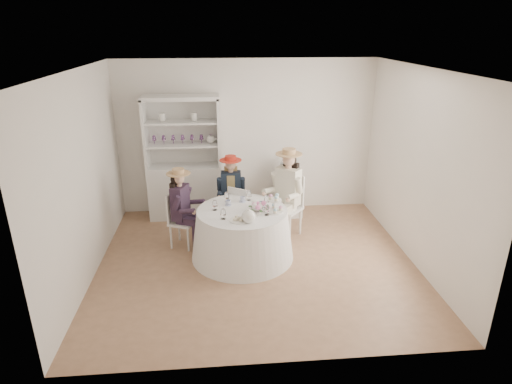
{
  "coord_description": "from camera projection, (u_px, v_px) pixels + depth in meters",
  "views": [
    {
      "loc": [
        -0.48,
        -5.38,
        3.18
      ],
      "look_at": [
        0.0,
        0.1,
        1.05
      ],
      "focal_mm": 30.0,
      "sensor_mm": 36.0,
      "label": 1
    }
  ],
  "objects": [
    {
      "name": "spare_chair",
      "position": [
        241.0,
        210.0,
        6.81
      ],
      "size": [
        0.49,
        0.49,
        0.85
      ],
      "rotation": [
        0.0,
        0.0,
        2.56
      ],
      "color": "silver",
      "rests_on": "ground"
    },
    {
      "name": "tea_table",
      "position": [
        242.0,
        234.0,
        6.22
      ],
      "size": [
        1.5,
        1.5,
        0.74
      ],
      "rotation": [
        0.0,
        0.0,
        0.35
      ],
      "color": "white",
      "rests_on": "ground"
    },
    {
      "name": "flower_arrangement",
      "position": [
        258.0,
        205.0,
        6.01
      ],
      "size": [
        0.2,
        0.2,
        0.07
      ],
      "rotation": [
        0.0,
        0.0,
        -0.18
      ],
      "color": "pink",
      "rests_on": "tea_table"
    },
    {
      "name": "ground",
      "position": [
        257.0,
        262.0,
        6.19
      ],
      "size": [
        4.5,
        4.5,
        0.0
      ],
      "primitive_type": "plane",
      "color": "#896144",
      "rests_on": "ground"
    },
    {
      "name": "hutch",
      "position": [
        185.0,
        175.0,
        7.47
      ],
      "size": [
        1.38,
        0.79,
        2.14
      ],
      "rotation": [
        0.0,
        0.0,
        0.26
      ],
      "color": "silver",
      "rests_on": "ground"
    },
    {
      "name": "wall_front",
      "position": [
        276.0,
        245.0,
        3.85
      ],
      "size": [
        4.5,
        0.0,
        4.5
      ],
      "primitive_type": "plane",
      "rotation": [
        -1.57,
        0.0,
        0.0
      ],
      "color": "white",
      "rests_on": "ground"
    },
    {
      "name": "wall_right",
      "position": [
        419.0,
        169.0,
        5.89
      ],
      "size": [
        0.0,
        4.5,
        4.5
      ],
      "primitive_type": "plane",
      "rotation": [
        1.57,
        0.0,
        -1.57
      ],
      "color": "white",
      "rests_on": "ground"
    },
    {
      "name": "guest_left",
      "position": [
        182.0,
        204.0,
        6.4
      ],
      "size": [
        0.52,
        0.47,
        1.25
      ],
      "rotation": [
        0.0,
        0.0,
        1.2
      ],
      "color": "silver",
      "rests_on": "ground"
    },
    {
      "name": "guest_mid",
      "position": [
        231.0,
        188.0,
        6.98
      ],
      "size": [
        0.46,
        0.48,
        1.26
      ],
      "rotation": [
        0.0,
        0.0,
        -0.04
      ],
      "color": "silver",
      "rests_on": "ground"
    },
    {
      "name": "stemware_set",
      "position": [
        242.0,
        205.0,
        6.06
      ],
      "size": [
        0.83,
        0.83,
        0.15
      ],
      "color": "white",
      "rests_on": "tea_table"
    },
    {
      "name": "guest_right",
      "position": [
        287.0,
        188.0,
        6.7
      ],
      "size": [
        0.61,
        0.62,
        1.45
      ],
      "rotation": [
        0.0,
        0.0,
        -0.71
      ],
      "color": "silver",
      "rests_on": "ground"
    },
    {
      "name": "sandwich_plate",
      "position": [
        239.0,
        220.0,
        5.75
      ],
      "size": [
        0.25,
        0.25,
        0.06
      ],
      "rotation": [
        0.0,
        0.0,
        0.42
      ],
      "color": "white",
      "rests_on": "tea_table"
    },
    {
      "name": "ceiling",
      "position": [
        257.0,
        69.0,
        5.22
      ],
      "size": [
        4.5,
        4.5,
        0.0
      ],
      "primitive_type": "plane",
      "rotation": [
        3.14,
        0.0,
        0.0
      ],
      "color": "white",
      "rests_on": "wall_back"
    },
    {
      "name": "side_table",
      "position": [
        288.0,
        197.0,
        7.65
      ],
      "size": [
        0.49,
        0.49,
        0.69
      ],
      "primitive_type": "cube",
      "rotation": [
        0.0,
        0.0,
        0.12
      ],
      "color": "silver",
      "rests_on": "ground"
    },
    {
      "name": "wall_back",
      "position": [
        247.0,
        138.0,
        7.56
      ],
      "size": [
        4.5,
        0.0,
        4.5
      ],
      "primitive_type": "plane",
      "rotation": [
        1.57,
        0.0,
        0.0
      ],
      "color": "white",
      "rests_on": "ground"
    },
    {
      "name": "wall_left",
      "position": [
        83.0,
        179.0,
        5.52
      ],
      "size": [
        0.0,
        4.5,
        4.5
      ],
      "primitive_type": "plane",
      "rotation": [
        1.57,
        0.0,
        1.57
      ],
      "color": "white",
      "rests_on": "ground"
    },
    {
      "name": "flower_bowl",
      "position": [
        257.0,
        209.0,
        6.08
      ],
      "size": [
        0.21,
        0.21,
        0.05
      ],
      "primitive_type": "imported",
      "rotation": [
        0.0,
        0.0,
        -0.09
      ],
      "color": "white",
      "rests_on": "tea_table"
    },
    {
      "name": "table_teapot",
      "position": [
        249.0,
        216.0,
        5.68
      ],
      "size": [
        0.26,
        0.19,
        0.2
      ],
      "rotation": [
        0.0,
        0.0,
        -0.06
      ],
      "color": "white",
      "rests_on": "tea_table"
    },
    {
      "name": "teacup_c",
      "position": [
        261.0,
        205.0,
        6.16
      ],
      "size": [
        0.11,
        0.11,
        0.08
      ],
      "primitive_type": "imported",
      "rotation": [
        0.0,
        0.0,
        0.18
      ],
      "color": "white",
      "rests_on": "tea_table"
    },
    {
      "name": "teacup_a",
      "position": [
        228.0,
        203.0,
        6.24
      ],
      "size": [
        0.09,
        0.09,
        0.07
      ],
      "primitive_type": "imported",
      "rotation": [
        0.0,
        0.0,
        -0.05
      ],
      "color": "white",
      "rests_on": "tea_table"
    },
    {
      "name": "teacup_b",
      "position": [
        243.0,
        200.0,
        6.36
      ],
      "size": [
        0.08,
        0.08,
        0.07
      ],
      "primitive_type": "imported",
      "rotation": [
        0.0,
        0.0,
        -0.02
      ],
      "color": "white",
      "rests_on": "tea_table"
    },
    {
      "name": "cupcake_stand",
      "position": [
        274.0,
        205.0,
        6.01
      ],
      "size": [
        0.27,
        0.27,
        0.25
      ],
      "rotation": [
        0.0,
        0.0,
        0.06
      ],
      "color": "white",
      "rests_on": "tea_table"
    },
    {
      "name": "hatbox",
      "position": [
        288.0,
        171.0,
        7.47
      ],
      "size": [
        0.35,
        0.35,
        0.29
      ],
      "primitive_type": "cylinder",
      "rotation": [
        0.0,
        0.0,
        0.25
      ],
      "color": "black",
      "rests_on": "side_table"
    }
  ]
}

